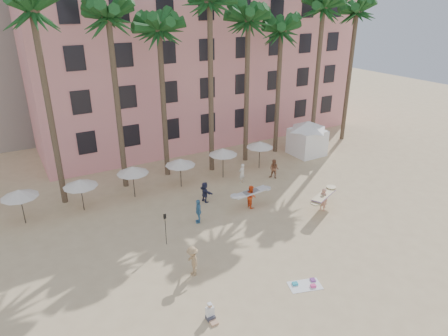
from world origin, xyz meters
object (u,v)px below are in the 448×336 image
cabana (308,135)px  carrier_yellow (323,198)px  pink_hotel (194,63)px  carrier_white (251,196)px

cabana → carrier_yellow: 11.84m
pink_hotel → carrier_white: bearing=-104.1°
cabana → carrier_yellow: cabana is taller
carrier_yellow → carrier_white: size_ratio=1.15×
pink_hotel → carrier_yellow: size_ratio=11.12×
carrier_yellow → carrier_white: 5.37m
pink_hotel → carrier_white: (-4.86, -19.37, -7.06)m
cabana → carrier_white: size_ratio=1.65×
carrier_white → cabana: bearing=30.7°
carrier_white → pink_hotel: bearing=75.9°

